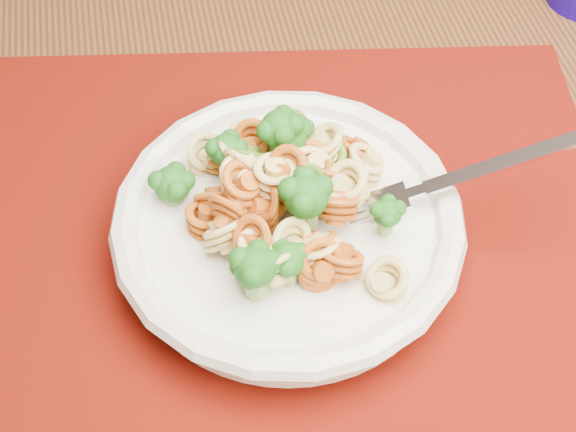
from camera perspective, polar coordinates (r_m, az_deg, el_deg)
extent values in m
cube|color=#543417|center=(0.66, -4.46, 5.64)|extent=(1.29, 0.87, 0.04)
cube|color=#543417|center=(1.32, 19.12, 7.92)|extent=(0.07, 0.07, 0.73)
cube|color=#5F0E04|center=(0.57, -1.45, -1.45)|extent=(0.54, 0.44, 0.00)
cylinder|color=silver|center=(0.56, 0.00, -2.17)|extent=(0.10, 0.10, 0.01)
cylinder|color=silver|center=(0.54, 0.00, -1.11)|extent=(0.22, 0.22, 0.03)
torus|color=silver|center=(0.53, 0.00, -0.24)|extent=(0.24, 0.24, 0.02)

